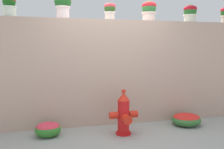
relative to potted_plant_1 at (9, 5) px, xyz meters
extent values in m
plane|color=#949691|center=(1.83, -0.90, -2.30)|extent=(24.00, 24.00, 0.00)
cube|color=tan|center=(1.83, 0.03, -1.26)|extent=(6.27, 0.39, 2.08)
cylinder|color=silver|center=(0.00, 0.00, -0.12)|extent=(0.22, 0.22, 0.19)
cylinder|color=silver|center=(0.00, 0.00, -0.04)|extent=(0.26, 0.26, 0.03)
sphere|color=#1B5B1A|center=(0.00, 0.00, 0.05)|extent=(0.23, 0.23, 0.23)
cylinder|color=silver|center=(0.95, 0.02, -0.10)|extent=(0.23, 0.23, 0.23)
cylinder|color=silver|center=(0.95, 0.02, 0.00)|extent=(0.27, 0.27, 0.03)
sphere|color=#1C511E|center=(0.95, 0.02, 0.10)|extent=(0.32, 0.32, 0.32)
cylinder|color=beige|center=(1.87, 0.03, -0.14)|extent=(0.19, 0.19, 0.17)
cylinder|color=beige|center=(1.87, 0.03, -0.07)|extent=(0.23, 0.23, 0.03)
sphere|color=#2C521D|center=(1.87, 0.03, 0.02)|extent=(0.23, 0.23, 0.23)
ellipsoid|color=#D83A46|center=(1.87, 0.03, 0.06)|extent=(0.24, 0.24, 0.12)
cylinder|color=beige|center=(2.69, 0.02, -0.13)|extent=(0.25, 0.25, 0.18)
cylinder|color=beige|center=(2.69, 0.02, -0.05)|extent=(0.30, 0.30, 0.03)
sphere|color=#2C6B31|center=(2.69, 0.02, 0.05)|extent=(0.29, 0.29, 0.29)
ellipsoid|color=red|center=(2.69, 0.02, 0.10)|extent=(0.30, 0.30, 0.16)
cylinder|color=silver|center=(3.64, 0.01, -0.14)|extent=(0.25, 0.25, 0.17)
cylinder|color=silver|center=(3.64, 0.01, -0.07)|extent=(0.29, 0.29, 0.03)
sphere|color=#256426|center=(3.64, 0.01, 0.02)|extent=(0.27, 0.27, 0.27)
ellipsoid|color=red|center=(3.64, 0.01, 0.07)|extent=(0.28, 0.28, 0.15)
cylinder|color=red|center=(1.93, -0.73, -2.29)|extent=(0.28, 0.28, 0.03)
cylinder|color=red|center=(1.93, -0.73, -2.00)|extent=(0.21, 0.21, 0.61)
cone|color=red|center=(1.93, -0.73, -1.62)|extent=(0.22, 0.22, 0.14)
cylinder|color=red|center=(1.93, -0.73, -1.53)|extent=(0.07, 0.07, 0.05)
cylinder|color=red|center=(1.75, -0.73, -1.95)|extent=(0.15, 0.12, 0.12)
cylinder|color=red|center=(2.11, -0.73, -1.95)|extent=(0.15, 0.12, 0.12)
cylinder|color=red|center=(1.93, -0.92, -1.98)|extent=(0.15, 0.17, 0.15)
ellipsoid|color=#307729|center=(0.62, -0.53, -2.19)|extent=(0.45, 0.40, 0.26)
ellipsoid|color=#DE3649|center=(0.62, -0.53, -2.13)|extent=(0.40, 0.36, 0.14)
ellipsoid|color=#346A31|center=(3.29, -0.56, -2.19)|extent=(0.58, 0.53, 0.25)
ellipsoid|color=red|center=(3.29, -0.56, -2.14)|extent=(0.53, 0.47, 0.14)
camera|label=1|loc=(0.73, -4.76, -0.79)|focal=38.81mm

